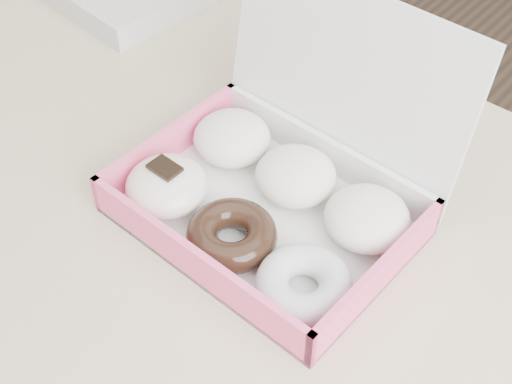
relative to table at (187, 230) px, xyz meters
The scene contains 2 objects.
table is the anchor object (origin of this frame).
donut_box 0.17m from the table, 21.26° to the left, with size 0.33×0.29×0.24m.
Camera 1 is at (0.47, -0.42, 1.38)m, focal length 50.00 mm.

